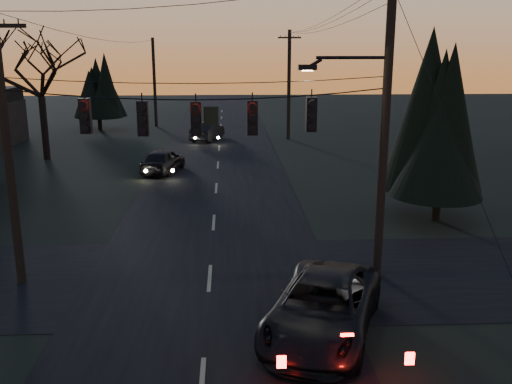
{
  "coord_description": "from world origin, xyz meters",
  "views": [
    {
      "loc": [
        0.65,
        -7.3,
        7.37
      ],
      "look_at": [
        1.43,
        8.41,
        3.3
      ],
      "focal_mm": 40.0,
      "sensor_mm": 36.0,
      "label": 1
    }
  ],
  "objects_px": {
    "suv_near": "(323,308)",
    "sedan_oncoming_a": "(163,161)",
    "utility_pole_left": "(22,282)",
    "utility_pole_right": "(376,275)",
    "utility_pole_far_l": "(156,126)",
    "utility_pole_far_r": "(288,139)",
    "sedan_oncoming_b": "(208,131)",
    "evergreen_right": "(444,119)"
  },
  "relations": [
    {
      "from": "suv_near",
      "to": "sedan_oncoming_a",
      "type": "xyz_separation_m",
      "value": [
        -6.27,
        19.87,
        -0.04
      ]
    },
    {
      "from": "sedan_oncoming_a",
      "to": "utility_pole_left",
      "type": "bearing_deg",
      "value": 93.21
    },
    {
      "from": "utility_pole_right",
      "to": "utility_pole_left",
      "type": "bearing_deg",
      "value": 180.0
    },
    {
      "from": "utility_pole_far_l",
      "to": "sedan_oncoming_a",
      "type": "bearing_deg",
      "value": -82.02
    },
    {
      "from": "utility_pole_far_r",
      "to": "sedan_oncoming_b",
      "type": "bearing_deg",
      "value": -177.46
    },
    {
      "from": "utility_pole_left",
      "to": "sedan_oncoming_b",
      "type": "height_order",
      "value": "utility_pole_left"
    },
    {
      "from": "utility_pole_left",
      "to": "sedan_oncoming_a",
      "type": "distance_m",
      "value": 16.29
    },
    {
      "from": "utility_pole_right",
      "to": "utility_pole_far_r",
      "type": "relative_size",
      "value": 1.18
    },
    {
      "from": "utility_pole_left",
      "to": "evergreen_right",
      "type": "relative_size",
      "value": 1.12
    },
    {
      "from": "utility_pole_right",
      "to": "evergreen_right",
      "type": "height_order",
      "value": "evergreen_right"
    },
    {
      "from": "utility_pole_far_l",
      "to": "sedan_oncoming_b",
      "type": "distance_m",
      "value": 9.73
    },
    {
      "from": "utility_pole_left",
      "to": "evergreen_right",
      "type": "xyz_separation_m",
      "value": [
        15.6,
        5.9,
        4.38
      ]
    },
    {
      "from": "utility_pole_far_l",
      "to": "sedan_oncoming_b",
      "type": "relative_size",
      "value": 1.82
    },
    {
      "from": "utility_pole_far_r",
      "to": "suv_near",
      "type": "distance_m",
      "value": 31.94
    },
    {
      "from": "suv_near",
      "to": "sedan_oncoming_a",
      "type": "height_order",
      "value": "suv_near"
    },
    {
      "from": "evergreen_right",
      "to": "utility_pole_right",
      "type": "bearing_deg",
      "value": -124.8
    },
    {
      "from": "utility_pole_far_r",
      "to": "suv_near",
      "type": "height_order",
      "value": "utility_pole_far_r"
    },
    {
      "from": "utility_pole_right",
      "to": "suv_near",
      "type": "height_order",
      "value": "utility_pole_right"
    },
    {
      "from": "utility_pole_right",
      "to": "evergreen_right",
      "type": "distance_m",
      "value": 8.41
    },
    {
      "from": "utility_pole_right",
      "to": "utility_pole_far_l",
      "type": "height_order",
      "value": "utility_pole_right"
    },
    {
      "from": "utility_pole_left",
      "to": "utility_pole_far_l",
      "type": "relative_size",
      "value": 1.06
    },
    {
      "from": "utility_pole_far_r",
      "to": "sedan_oncoming_a",
      "type": "xyz_separation_m",
      "value": [
        -8.7,
        -11.97,
        0.71
      ]
    },
    {
      "from": "utility_pole_far_r",
      "to": "utility_pole_left",
      "type": "bearing_deg",
      "value": -112.33
    },
    {
      "from": "utility_pole_left",
      "to": "utility_pole_far_l",
      "type": "bearing_deg",
      "value": 90.0
    },
    {
      "from": "suv_near",
      "to": "utility_pole_far_l",
      "type": "bearing_deg",
      "value": 123.49
    },
    {
      "from": "suv_near",
      "to": "sedan_oncoming_a",
      "type": "bearing_deg",
      "value": 128.18
    },
    {
      "from": "utility_pole_right",
      "to": "sedan_oncoming_b",
      "type": "bearing_deg",
      "value": 103.11
    },
    {
      "from": "suv_near",
      "to": "sedan_oncoming_b",
      "type": "height_order",
      "value": "suv_near"
    },
    {
      "from": "utility_pole_far_r",
      "to": "sedan_oncoming_a",
      "type": "bearing_deg",
      "value": -126.01
    },
    {
      "from": "utility_pole_right",
      "to": "utility_pole_left",
      "type": "xyz_separation_m",
      "value": [
        -11.5,
        0.0,
        0.0
      ]
    },
    {
      "from": "utility_pole_far_r",
      "to": "sedan_oncoming_a",
      "type": "relative_size",
      "value": 2.03
    },
    {
      "from": "suv_near",
      "to": "utility_pole_left",
      "type": "bearing_deg",
      "value": 177.72
    },
    {
      "from": "utility_pole_right",
      "to": "evergreen_right",
      "type": "relative_size",
      "value": 1.32
    },
    {
      "from": "evergreen_right",
      "to": "utility_pole_far_r",
      "type": "bearing_deg",
      "value": 100.51
    },
    {
      "from": "utility_pole_left",
      "to": "suv_near",
      "type": "bearing_deg",
      "value": -22.96
    },
    {
      "from": "suv_near",
      "to": "utility_pole_far_r",
      "type": "bearing_deg",
      "value": 106.3
    },
    {
      "from": "sedan_oncoming_b",
      "to": "utility_pole_left",
      "type": "bearing_deg",
      "value": 96.34
    },
    {
      "from": "sedan_oncoming_a",
      "to": "sedan_oncoming_b",
      "type": "bearing_deg",
      "value": -87.75
    },
    {
      "from": "utility_pole_right",
      "to": "utility_pole_far_l",
      "type": "relative_size",
      "value": 1.25
    },
    {
      "from": "evergreen_right",
      "to": "sedan_oncoming_a",
      "type": "distance_m",
      "value": 16.73
    },
    {
      "from": "utility_pole_far_r",
      "to": "utility_pole_right",
      "type": "bearing_deg",
      "value": -90.0
    },
    {
      "from": "evergreen_right",
      "to": "sedan_oncoming_a",
      "type": "relative_size",
      "value": 1.81
    }
  ]
}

